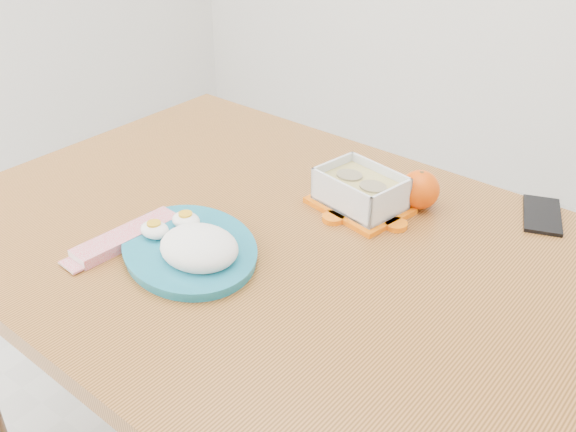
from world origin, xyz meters
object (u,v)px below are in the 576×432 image
Objects in this scene: food_container at (360,191)px; dining_table at (288,280)px; smartphone at (542,215)px; orange_fruit at (420,190)px; rice_plate at (192,245)px.

dining_table is at bearing -88.89° from food_container.
food_container is at bearing -168.46° from smartphone.
smartphone is (0.22, 0.11, -0.04)m from orange_fruit.
rice_plate is (-0.15, -0.33, -0.01)m from food_container.
orange_fruit is at bearing -172.21° from smartphone.
orange_fruit is 0.20× the size of rice_plate.
smartphone is at bearing 27.50° from orange_fruit.
dining_table is at bearing -116.24° from orange_fruit.
food_container is 0.36m from rice_plate.
food_container is at bearing 81.64° from dining_table.
dining_table is 17.74× the size of orange_fruit.
orange_fruit is (0.13, 0.27, 0.12)m from dining_table.
food_container is 2.67× the size of orange_fruit.
smartphone is (0.35, 0.38, 0.09)m from dining_table.
food_container is 1.51× the size of smartphone.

